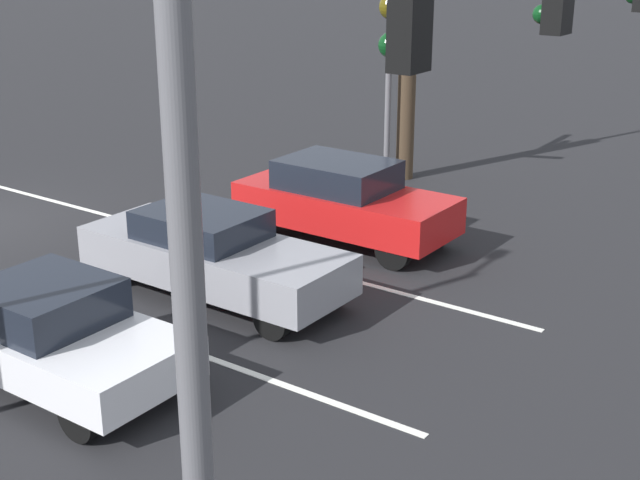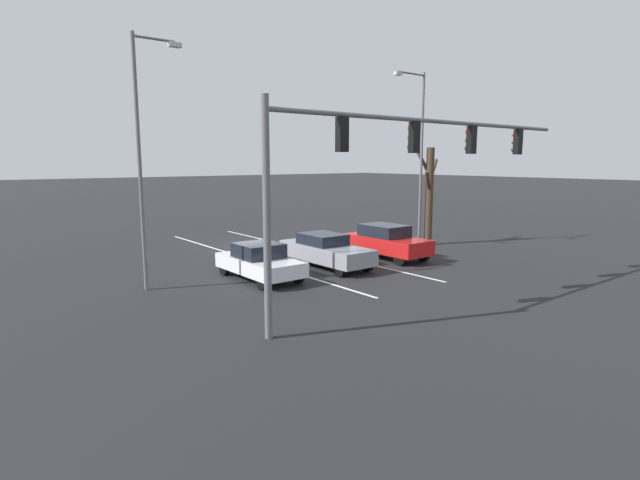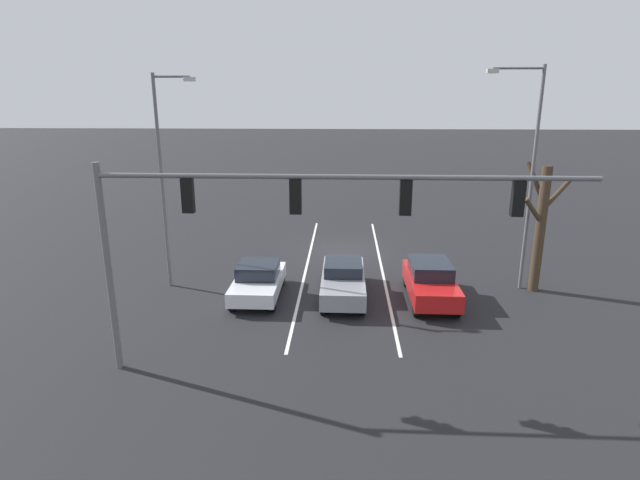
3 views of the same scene
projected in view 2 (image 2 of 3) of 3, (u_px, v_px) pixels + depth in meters
The scene contains 10 objects.
ground_plane at pixel (250, 246), 27.09m from camera, with size 240.00×240.00×0.00m, color black.
lane_stripe_left_divider at pixel (308, 250), 25.98m from camera, with size 0.12×17.70×0.01m, color silver.
lane_stripe_center_divider at pixel (247, 258), 23.76m from camera, with size 0.12×17.70×0.01m, color silver.
car_white_rightlane_front at pixel (260, 261), 19.52m from camera, with size 1.82×4.03×1.42m.
car_gray_midlane_front at pixel (325, 250), 21.82m from camera, with size 1.73×4.75×1.44m.
car_red_leftlane_front at pixel (386, 241), 23.74m from camera, with size 1.77×4.31×1.59m.
traffic_signal_gantry at pixel (401, 153), 15.31m from camera, with size 13.54×0.37×6.22m.
street_lamp_right_shoulder at pixel (143, 148), 17.30m from camera, with size 1.75×0.24×8.89m.
street_lamp_left_shoulder at pixel (419, 148), 26.61m from camera, with size 2.25×0.24×9.18m.
bare_tree_near at pixel (429, 193), 27.26m from camera, with size 2.30×1.40×5.41m.
Camera 2 is at (13.43, 23.39, 4.60)m, focal length 28.00 mm.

